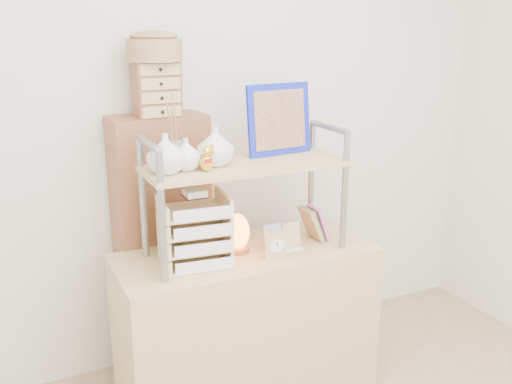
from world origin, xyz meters
TOP-DOWN VIEW (x-y plane):
  - room_shell at (0.00, 0.39)m, footprint 3.42×3.41m
  - desk at (0.00, 1.20)m, footprint 1.20×0.50m
  - cabinet at (-0.29, 1.57)m, footprint 0.46×0.26m
  - hutch at (-0.09, 1.21)m, footprint 0.90×0.34m
  - letter_tray at (-0.25, 1.17)m, footprint 0.30×0.29m
  - salt_lamp at (-0.03, 1.22)m, footprint 0.12×0.11m
  - desk_clock at (0.08, 1.07)m, footprint 0.10×0.06m
  - postcard_stand at (0.16, 1.14)m, footprint 0.19×0.06m
  - drawer_chest at (-0.29, 1.55)m, footprint 0.20×0.16m
  - woven_basket at (-0.29, 1.55)m, footprint 0.25×0.25m

SIDE VIEW (x-z plane):
  - desk at x=0.00m, z-range 0.00..0.75m
  - cabinet at x=-0.29m, z-range 0.00..1.35m
  - postcard_stand at x=0.16m, z-range 0.72..0.86m
  - desk_clock at x=0.08m, z-range 0.75..0.88m
  - salt_lamp at x=-0.03m, z-range 0.75..0.94m
  - letter_tray at x=-0.25m, z-range 0.72..1.06m
  - hutch at x=-0.09m, z-range 0.82..1.58m
  - drawer_chest at x=-0.29m, z-range 1.35..1.60m
  - woven_basket at x=-0.29m, z-range 1.60..1.70m
  - room_shell at x=0.00m, z-range 0.39..3.00m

